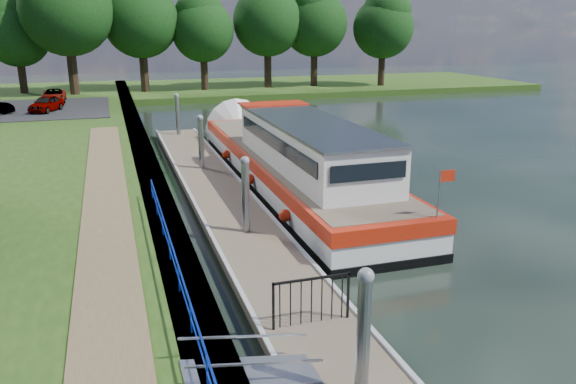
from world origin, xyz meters
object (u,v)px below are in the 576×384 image
object	(u,v)px
pontoon	(221,199)
car_d	(54,96)
car_a	(46,103)
barge	(287,158)

from	to	relation	value
pontoon	car_d	distance (m)	29.74
car_a	car_d	world-z (taller)	car_a
car_a	pontoon	bearing A→B (deg)	-47.87
pontoon	car_a	xyz separation A→B (m)	(-8.40, 23.19, 1.23)
car_a	barge	bearing A→B (deg)	-37.86
pontoon	barge	bearing A→B (deg)	33.14
car_a	car_d	xyz separation A→B (m)	(0.14, 5.36, -0.05)
car_d	barge	bearing A→B (deg)	-66.74
pontoon	barge	size ratio (longest dim) A/B	1.42
pontoon	car_d	xyz separation A→B (m)	(-8.26, 28.55, 1.18)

